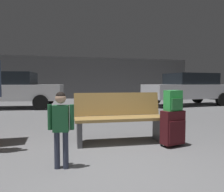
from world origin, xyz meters
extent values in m
cube|color=slate|center=(0.00, 4.00, -0.05)|extent=(18.00, 18.00, 0.10)
cube|color=#565658|center=(0.00, 12.86, 1.40)|extent=(18.00, 0.12, 2.80)
cube|color=#9E7A42|center=(0.42, 1.46, 0.44)|extent=(1.62, 0.54, 0.05)
cube|color=#9E7A42|center=(0.44, 1.71, 0.68)|extent=(1.60, 0.21, 0.42)
cube|color=#4C4C51|center=(-0.30, 1.50, 0.21)|extent=(0.10, 0.40, 0.41)
cube|color=#4C4C51|center=(1.14, 1.41, 0.21)|extent=(0.10, 0.40, 0.41)
cube|color=#471419|center=(1.21, 1.05, 0.32)|extent=(0.41, 0.28, 0.56)
cube|color=#471419|center=(1.24, 0.94, 0.26)|extent=(0.34, 0.10, 0.36)
cube|color=#A5A5AA|center=(1.20, 1.13, 0.59)|extent=(0.14, 0.05, 0.02)
cylinder|color=black|center=(1.04, 1.10, 0.02)|extent=(0.03, 0.05, 0.04)
cylinder|color=black|center=(1.35, 1.17, 0.02)|extent=(0.03, 0.05, 0.04)
cube|color=green|center=(1.21, 1.05, 0.77)|extent=(0.31, 0.22, 0.34)
cube|color=#2B773A|center=(1.24, 0.96, 0.72)|extent=(0.23, 0.08, 0.19)
cylinder|color=black|center=(1.21, 1.05, 0.93)|extent=(0.06, 0.04, 0.02)
cylinder|color=#33384C|center=(-0.57, 0.52, 0.23)|extent=(0.07, 0.07, 0.47)
cylinder|color=#33384C|center=(-0.68, 0.55, 0.23)|extent=(0.07, 0.07, 0.47)
cube|color=#1E5933|center=(-0.62, 0.54, 0.63)|extent=(0.21, 0.15, 0.33)
cylinder|color=#1E5933|center=(-0.49, 0.50, 0.65)|extent=(0.05, 0.05, 0.31)
cylinder|color=#1E5933|center=(-0.76, 0.57, 0.65)|extent=(0.05, 0.05, 0.31)
sphere|color=tan|center=(-0.62, 0.54, 0.88)|extent=(0.13, 0.13, 0.13)
sphere|color=black|center=(-0.62, 0.54, 0.90)|extent=(0.12, 0.12, 0.12)
cylinder|color=#E5D84C|center=(-0.67, 0.65, 0.65)|extent=(0.06, 0.06, 0.10)
cylinder|color=red|center=(-0.67, 0.65, 0.72)|extent=(0.01, 0.01, 0.06)
cube|color=silver|center=(5.40, 6.96, 0.67)|extent=(4.24, 2.06, 0.64)
cube|color=black|center=(5.55, 6.98, 1.25)|extent=(2.23, 1.72, 0.52)
cylinder|color=black|center=(4.18, 6.05, 0.30)|extent=(0.62, 0.25, 0.60)
cylinder|color=black|center=(4.04, 7.64, 0.30)|extent=(0.62, 0.25, 0.60)
cylinder|color=black|center=(6.77, 6.29, 0.30)|extent=(0.62, 0.25, 0.60)
cylinder|color=black|center=(6.62, 7.88, 0.30)|extent=(0.62, 0.25, 0.60)
cube|color=silver|center=(-2.44, 7.73, 0.67)|extent=(4.27, 2.18, 0.64)
cube|color=black|center=(-2.59, 7.75, 1.25)|extent=(2.27, 1.78, 0.52)
cylinder|color=black|center=(-1.05, 8.37, 0.30)|extent=(0.62, 0.27, 0.60)
cylinder|color=black|center=(-1.24, 6.78, 0.30)|extent=(0.62, 0.27, 0.60)
camera|label=1|loc=(-0.69, -2.22, 1.07)|focal=35.26mm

